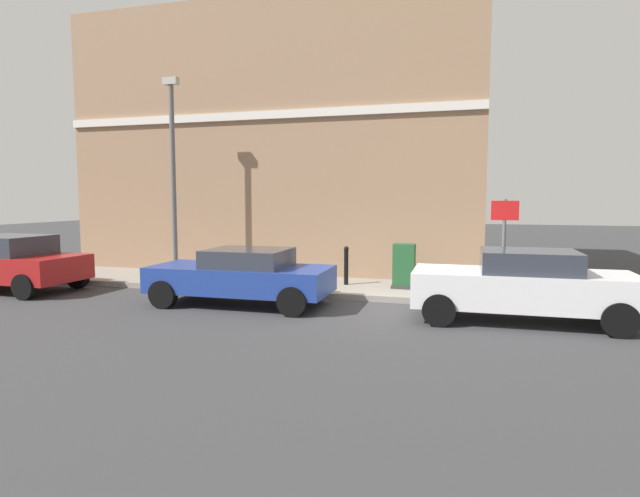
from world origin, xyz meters
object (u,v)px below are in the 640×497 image
at_px(car_red, 8,262).
at_px(lamppost, 173,169).
at_px(bollard_far_kerb, 274,267).
at_px(utility_cabinet, 404,268).
at_px(street_sign, 504,234).
at_px(car_blue, 242,275).
at_px(bollard_near_cabinet, 346,264).
at_px(car_white, 523,285).

distance_m(car_red, lamppost, 5.02).
bearing_deg(bollard_far_kerb, lamppost, 75.06).
distance_m(utility_cabinet, street_sign, 2.73).
bearing_deg(car_blue, street_sign, -165.85).
xyz_separation_m(bollard_near_cabinet, lamppost, (-0.24, 5.07, 2.60)).
relative_size(car_blue, lamppost, 0.73).
height_order(utility_cabinet, street_sign, street_sign).
xyz_separation_m(utility_cabinet, bollard_far_kerb, (-1.05, 3.21, 0.02)).
bearing_deg(car_red, bollard_far_kerb, -166.61).
bearing_deg(bollard_far_kerb, car_white, -103.34).
bearing_deg(car_white, car_red, -0.88).
xyz_separation_m(bollard_near_cabinet, bollard_far_kerb, (-1.15, 1.64, 0.00)).
distance_m(car_white, car_red, 12.91).
bearing_deg(car_white, bollard_near_cabinet, -32.33).
bearing_deg(bollard_far_kerb, bollard_near_cabinet, -54.89).
xyz_separation_m(car_white, street_sign, (1.51, 0.31, 0.91)).
height_order(car_blue, street_sign, street_sign).
bearing_deg(bollard_far_kerb, car_blue, 172.05).
xyz_separation_m(car_red, bollard_near_cabinet, (2.65, -8.67, -0.06)).
bearing_deg(car_red, car_white, -178.19).
height_order(car_white, car_red, car_red).
bearing_deg(street_sign, lamppost, 84.91).
bearing_deg(utility_cabinet, bollard_far_kerb, 108.17).
bearing_deg(lamppost, car_red, 123.87).
bearing_deg(bollard_far_kerb, car_red, 102.03).
relative_size(car_white, bollard_far_kerb, 4.12).
distance_m(car_blue, lamppost, 4.78).
xyz_separation_m(car_red, bollard_far_kerb, (1.50, -7.03, -0.06)).
height_order(car_blue, utility_cabinet, car_blue).
xyz_separation_m(car_blue, bollard_near_cabinet, (2.60, -1.84, 0.01)).
xyz_separation_m(bollard_near_cabinet, street_sign, (-1.04, -3.94, 0.96)).
bearing_deg(street_sign, utility_cabinet, 68.37).
height_order(car_blue, bollard_near_cabinet, car_blue).
bearing_deg(car_blue, car_white, 179.52).
xyz_separation_m(utility_cabinet, street_sign, (-0.94, -2.37, 0.98)).
bearing_deg(bollard_near_cabinet, bollard_far_kerb, 125.11).
relative_size(car_red, utility_cabinet, 3.59).
relative_size(car_red, bollard_near_cabinet, 3.97).
height_order(car_red, bollard_near_cabinet, car_red).
distance_m(car_red, utility_cabinet, 10.55).
distance_m(bollard_near_cabinet, street_sign, 4.18).
distance_m(car_white, bollard_far_kerb, 6.05).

